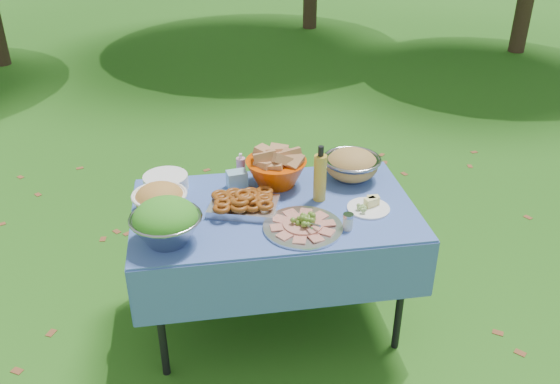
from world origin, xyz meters
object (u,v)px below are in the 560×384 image
at_px(picnic_table, 275,267).
at_px(plate_stack, 166,182).
at_px(pasta_bowl_steel, 352,164).
at_px(salad_bowl, 166,222).
at_px(bread_bowl, 276,166).
at_px(charcuterie_platter, 303,221).
at_px(oil_bottle, 320,173).

distance_m(picnic_table, plate_stack, 0.76).
height_order(plate_stack, pasta_bowl_steel, pasta_bowl_steel).
height_order(picnic_table, salad_bowl, salad_bowl).
xyz_separation_m(bread_bowl, charcuterie_platter, (0.06, -0.47, -0.07)).
bearing_deg(pasta_bowl_steel, plate_stack, 177.81).
distance_m(picnic_table, charcuterie_platter, 0.49).
height_order(plate_stack, bread_bowl, bread_bowl).
xyz_separation_m(charcuterie_platter, oil_bottle, (0.14, 0.27, 0.11)).
relative_size(salad_bowl, charcuterie_platter, 0.85).
xyz_separation_m(pasta_bowl_steel, charcuterie_platter, (-0.37, -0.48, -0.04)).
height_order(plate_stack, charcuterie_platter, charcuterie_platter).
xyz_separation_m(bread_bowl, pasta_bowl_steel, (0.43, 0.01, -0.03)).
distance_m(salad_bowl, oil_bottle, 0.85).
bearing_deg(salad_bowl, plate_stack, 91.26).
distance_m(picnic_table, bread_bowl, 0.56).
xyz_separation_m(plate_stack, charcuterie_platter, (0.67, -0.52, 0.01)).
xyz_separation_m(picnic_table, plate_stack, (-0.56, 0.30, 0.42)).
distance_m(pasta_bowl_steel, oil_bottle, 0.32).
distance_m(picnic_table, oil_bottle, 0.59).
bearing_deg(salad_bowl, bread_bowl, 39.31).
height_order(salad_bowl, oil_bottle, oil_bottle).
bearing_deg(charcuterie_platter, salad_bowl, -178.88).
height_order(salad_bowl, bread_bowl, bread_bowl).
distance_m(charcuterie_platter, oil_bottle, 0.32).
xyz_separation_m(salad_bowl, oil_bottle, (0.80, 0.28, 0.04)).
height_order(salad_bowl, charcuterie_platter, salad_bowl).
xyz_separation_m(salad_bowl, bread_bowl, (0.59, 0.49, 0.00)).
bearing_deg(bread_bowl, picnic_table, -101.07).
bearing_deg(oil_bottle, plate_stack, 162.77).
height_order(pasta_bowl_steel, oil_bottle, oil_bottle).
xyz_separation_m(salad_bowl, charcuterie_platter, (0.65, 0.01, -0.07)).
relative_size(plate_stack, oil_bottle, 0.79).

